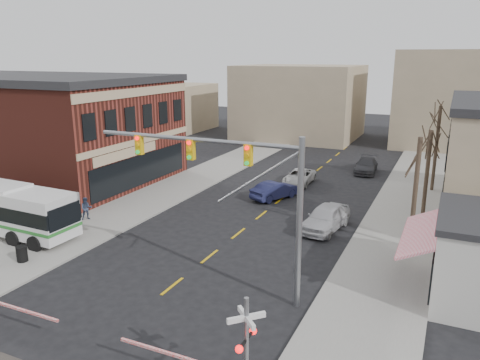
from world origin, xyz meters
name	(u,v)px	position (x,y,z in m)	size (l,w,h in m)	color
ground	(149,305)	(0.00, 0.00, 0.00)	(160.00, 160.00, 0.00)	black
sidewalk_west	(191,181)	(-9.50, 20.00, 0.06)	(5.00, 60.00, 0.12)	gray
sidewalk_east	(406,208)	(9.50, 20.00, 0.06)	(5.00, 60.00, 0.12)	gray
brick_building	(14,124)	(-26.98, 16.00, 4.81)	(30.40, 15.40, 9.60)	maroon
tree_east_a	(415,194)	(10.50, 12.00, 3.50)	(0.28, 0.28, 6.75)	#382B21
tree_east_b	(427,175)	(10.80, 18.00, 3.27)	(0.28, 0.28, 6.30)	#382B21
tree_east_c	(436,149)	(11.00, 26.00, 3.72)	(0.28, 0.28, 7.20)	#382B21
traffic_signal_mast	(240,180)	(3.39, 2.85, 5.78)	(10.82, 0.30, 8.00)	gray
rr_crossing_east	(234,351)	(6.37, -4.05, 1.97)	(5.60, 1.36, 4.00)	gray
trash_bin	(22,254)	(-9.16, 0.83, 0.57)	(0.60, 0.60, 0.89)	black
car_a	(325,218)	(5.00, 13.09, 0.85)	(2.01, 5.00, 1.71)	#B1B1B6
car_b	(275,190)	(-0.53, 18.29, 0.72)	(1.52, 4.35, 1.43)	#1B1D43
car_c	(299,177)	(-0.13, 23.49, 0.65)	(2.15, 4.66, 1.30)	#BCBCBC
car_d	(366,165)	(4.62, 30.43, 0.70)	(1.97, 4.86, 1.41)	#36363A
pedestrian_near	(64,219)	(-10.14, 5.09, 1.10)	(0.71, 0.47, 1.95)	#595047
pedestrian_far	(86,209)	(-10.73, 7.73, 0.93)	(0.78, 0.61, 1.61)	#343F5B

